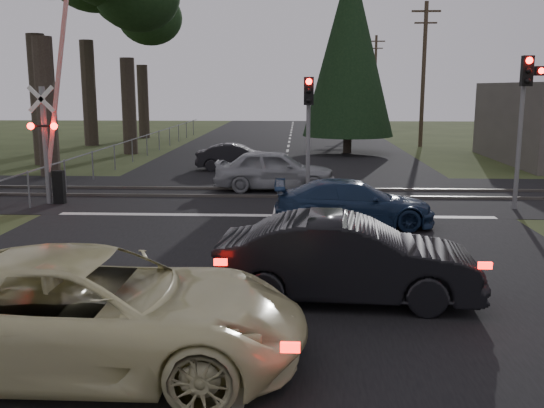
# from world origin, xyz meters

# --- Properties ---
(ground) EXTENTS (120.00, 120.00, 0.00)m
(ground) POSITION_xyz_m (0.00, 0.00, 0.00)
(ground) COLOR #2D3719
(ground) RESTS_ON ground
(road) EXTENTS (14.00, 100.00, 0.01)m
(road) POSITION_xyz_m (0.00, 10.00, 0.01)
(road) COLOR black
(road) RESTS_ON ground
(rail_corridor) EXTENTS (120.00, 8.00, 0.01)m
(rail_corridor) POSITION_xyz_m (0.00, 12.00, 0.01)
(rail_corridor) COLOR black
(rail_corridor) RESTS_ON ground
(stop_line) EXTENTS (13.00, 0.35, 0.00)m
(stop_line) POSITION_xyz_m (0.00, 8.20, 0.01)
(stop_line) COLOR silver
(stop_line) RESTS_ON ground
(rail_near) EXTENTS (120.00, 0.12, 0.10)m
(rail_near) POSITION_xyz_m (0.00, 11.20, 0.05)
(rail_near) COLOR #59544C
(rail_near) RESTS_ON ground
(rail_far) EXTENTS (120.00, 0.12, 0.10)m
(rail_far) POSITION_xyz_m (0.00, 12.80, 0.05)
(rail_far) COLOR #59544C
(rail_far) RESTS_ON ground
(crossing_signal) EXTENTS (1.62, 0.38, 6.96)m
(crossing_signal) POSITION_xyz_m (-7.27, 9.79, 2.06)
(crossing_signal) COLOR slate
(crossing_signal) RESTS_ON ground
(traffic_signal_right) EXTENTS (0.68, 0.48, 4.70)m
(traffic_signal_right) POSITION_xyz_m (7.55, 9.47, 3.31)
(traffic_signal_right) COLOR slate
(traffic_signal_right) RESTS_ON ground
(traffic_signal_center) EXTENTS (0.32, 0.48, 4.10)m
(traffic_signal_center) POSITION_xyz_m (1.00, 10.68, 2.81)
(traffic_signal_center) COLOR slate
(traffic_signal_center) RESTS_ON ground
(utility_pole_mid) EXTENTS (1.80, 0.26, 9.00)m
(utility_pole_mid) POSITION_xyz_m (8.50, 30.00, 4.73)
(utility_pole_mid) COLOR #4C3D2D
(utility_pole_mid) RESTS_ON ground
(utility_pole_far) EXTENTS (1.80, 0.26, 9.00)m
(utility_pole_far) POSITION_xyz_m (8.50, 55.00, 4.73)
(utility_pole_far) COLOR #4C3D2D
(utility_pole_far) RESTS_ON ground
(euc_tree_e) EXTENTS (6.00, 6.00, 13.20)m
(euc_tree_e) POSITION_xyz_m (-11.00, 36.00, 9.51)
(euc_tree_e) COLOR #473D33
(euc_tree_e) RESTS_ON ground
(conifer_tree) EXTENTS (5.20, 5.20, 11.00)m
(conifer_tree) POSITION_xyz_m (3.50, 26.00, 5.99)
(conifer_tree) COLOR #473D33
(conifer_tree) RESTS_ON ground
(fence_left) EXTENTS (0.10, 36.00, 1.20)m
(fence_left) POSITION_xyz_m (-7.80, 22.50, 0.00)
(fence_left) COLOR slate
(fence_left) RESTS_ON ground
(cream_coupe) EXTENTS (5.83, 2.71, 1.62)m
(cream_coupe) POSITION_xyz_m (-2.06, -1.84, 0.81)
(cream_coupe) COLOR beige
(cream_coupe) RESTS_ON ground
(dark_hatchback) EXTENTS (4.72, 1.90, 1.53)m
(dark_hatchback) POSITION_xyz_m (1.57, 1.00, 0.76)
(dark_hatchback) COLOR black
(dark_hatchback) RESTS_ON ground
(silver_car) EXTENTS (4.44, 1.79, 1.51)m
(silver_car) POSITION_xyz_m (-0.20, 12.79, 0.76)
(silver_car) COLOR #919598
(silver_car) RESTS_ON ground
(blue_sedan) EXTENTS (4.41, 1.88, 1.27)m
(blue_sedan) POSITION_xyz_m (2.22, 6.97, 0.63)
(blue_sedan) COLOR #182A49
(blue_sedan) RESTS_ON ground
(dark_car_far) EXTENTS (3.67, 1.34, 1.20)m
(dark_car_far) POSITION_xyz_m (-2.19, 18.24, 0.60)
(dark_car_far) COLOR black
(dark_car_far) RESTS_ON ground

